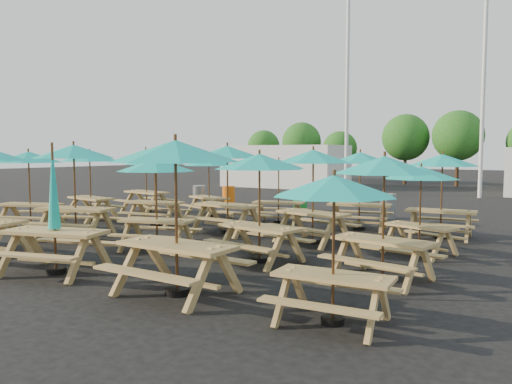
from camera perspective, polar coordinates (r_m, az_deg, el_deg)
The scene contains 31 objects.
ground at distance 14.56m, azimuth -3.14°, elevation -4.72°, with size 120.00×120.00×0.00m, color black.
picnic_unit_1 at distance 16.45m, azimuth -24.55°, elevation 3.11°, with size 2.52×2.52×2.39m.
picnic_unit_2 at distance 18.02m, azimuth -18.47°, elevation 3.38°, with size 2.26×2.26×2.39m.
picnic_unit_3 at distance 19.78m, azimuth -12.47°, elevation 3.80°, with size 2.34×2.34×2.48m.
picnic_unit_5 at distance 14.17m, azimuth -20.09°, elevation 3.69°, with size 2.63×2.63×2.57m.
picnic_unit_6 at distance 16.24m, azimuth -11.49°, elevation 3.13°, with size 2.20×2.20×2.30m.
picnic_unit_7 at distance 18.08m, azimuth -5.42°, elevation 3.06°, with size 2.31×2.31×2.19m.
picnic_unit_8 at distance 10.38m, azimuth -22.05°, elevation -3.01°, with size 2.38×2.20×2.54m.
picnic_unit_9 at distance 12.08m, azimuth -11.36°, elevation 2.36°, with size 2.27×2.27×2.23m.
picnic_unit_10 at distance 14.34m, azimuth -3.29°, elevation 3.91°, with size 2.26×2.26×2.56m.
picnic_unit_11 at distance 16.45m, azimuth 2.61°, elevation 2.73°, with size 2.11×2.11×2.13m.
picnic_unit_12 at distance 8.19m, azimuth -9.18°, elevation 3.45°, with size 2.15×2.15×2.57m.
picnic_unit_13 at distance 10.56m, azimuth 0.40°, elevation 2.68°, with size 2.23×2.23×2.34m.
picnic_unit_14 at distance 12.83m, azimuth 6.55°, elevation 3.36°, with size 2.40×2.40×2.44m.
picnic_unit_15 at distance 15.36m, azimuth 11.81°, elevation 3.29°, with size 2.26×2.26×2.37m.
picnic_unit_16 at distance 6.80m, azimuth 8.91°, elevation -0.42°, with size 1.83×1.83×2.07m.
picnic_unit_17 at distance 9.30m, azimuth 14.46°, elevation 2.09°, with size 2.18×2.18×2.31m.
picnic_unit_18 at distance 11.93m, azimuth 18.34°, elevation 1.46°, with size 2.13×2.13×2.05m.
picnic_unit_19 at distance 14.44m, azimuth 20.53°, elevation 2.82°, with size 2.05×2.05×2.32m.
waste_bin_0 at distance 22.15m, azimuth -6.53°, elevation -0.40°, with size 0.55×0.55×0.88m, color gray.
waste_bin_1 at distance 21.73m, azimuth -3.15°, elevation -0.47°, with size 0.55×0.55×0.88m, color orange.
waste_bin_2 at distance 20.03m, azimuth 5.09°, elevation -0.91°, with size 0.55×0.55×0.88m, color #19892B.
waste_bin_3 at distance 18.26m, azimuth 14.85°, elevation -1.58°, with size 0.55×0.55×0.88m, color gray.
mast_0 at distance 27.96m, azimuth 10.40°, elevation 12.01°, with size 0.20×0.20×12.00m, color silver.
mast_1 at distance 28.23m, azimuth 24.58°, elevation 11.60°, with size 0.20×0.20×12.00m, color silver.
event_tent_0 at distance 33.92m, azimuth 3.33°, elevation 2.97°, with size 8.00×4.00×2.80m, color silver.
tree_0 at distance 43.22m, azimuth 0.89°, elevation 5.22°, with size 2.80×2.80×4.24m.
tree_1 at distance 39.95m, azimuth 5.23°, elevation 5.72°, with size 3.11×3.11×4.72m.
tree_2 at distance 38.32m, azimuth 9.55°, elevation 4.93°, with size 2.59×2.59×3.93m.
tree_3 at distance 37.83m, azimuth 16.73°, elevation 5.99°, with size 3.36×3.36×5.09m.
tree_4 at distance 36.58m, azimuth 22.09°, elevation 5.99°, with size 3.41×3.41×5.17m.
Camera 1 is at (8.28, -11.74, 2.35)m, focal length 35.00 mm.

